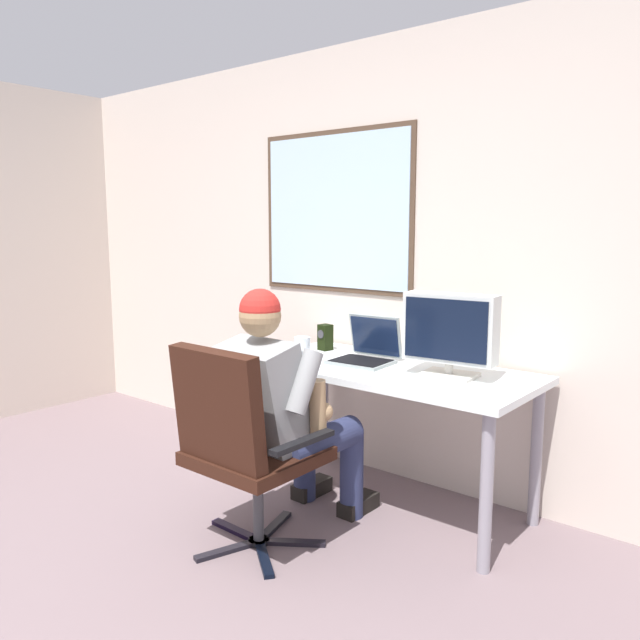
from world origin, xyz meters
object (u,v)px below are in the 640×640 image
at_px(person_seated, 283,407).
at_px(desk_speaker, 325,337).
at_px(desk, 390,385).
at_px(laptop, 368,350).
at_px(wine_glass, 302,345).
at_px(crt_monitor, 450,330).
at_px(office_chair, 239,438).

distance_m(person_seated, desk_speaker, 0.78).
xyz_separation_m(desk, desk_speaker, (-0.55, 0.14, 0.17)).
relative_size(laptop, wine_glass, 2.46).
xyz_separation_m(person_seated, laptop, (0.07, 0.59, 0.19)).
xyz_separation_m(desk, crt_monitor, (0.33, 0.01, 0.32)).
bearing_deg(person_seated, desk, 66.18).
height_order(office_chair, person_seated, person_seated).
bearing_deg(laptop, desk, -13.05).
bearing_deg(crt_monitor, wine_glass, -166.39).
relative_size(desk, person_seated, 1.24).
bearing_deg(laptop, office_chair, -94.85).
relative_size(person_seated, laptop, 3.66).
xyz_separation_m(desk, person_seated, (-0.24, -0.55, -0.04)).
distance_m(desk, laptop, 0.24).
distance_m(desk, crt_monitor, 0.46).
distance_m(office_chair, desk_speaker, 1.05).
bearing_deg(office_chair, desk_speaker, 107.07).
bearing_deg(desk_speaker, wine_glass, -72.59).
relative_size(person_seated, crt_monitor, 2.62).
bearing_deg(desk_speaker, person_seated, -66.40).
relative_size(office_chair, person_seated, 0.80).
height_order(desk, crt_monitor, crt_monitor).
height_order(crt_monitor, wine_glass, crt_monitor).
bearing_deg(wine_glass, crt_monitor, 13.61).
relative_size(crt_monitor, desk_speaker, 3.03).
bearing_deg(person_seated, laptop, 83.25).
relative_size(person_seated, wine_glass, 9.02).
xyz_separation_m(office_chair, crt_monitor, (0.57, 0.84, 0.44)).
bearing_deg(office_chair, desk, 73.43).
height_order(person_seated, wine_glass, person_seated).
xyz_separation_m(person_seated, desk_speaker, (-0.30, 0.69, 0.21)).
xyz_separation_m(office_chair, person_seated, (0.00, 0.28, 0.08)).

